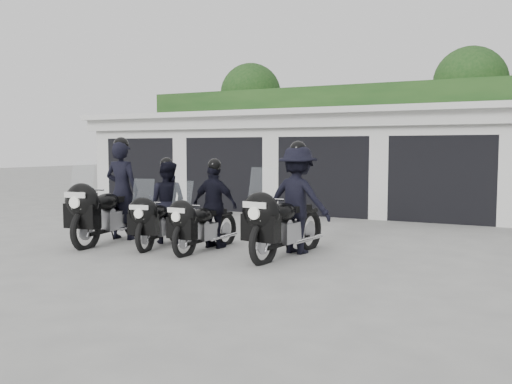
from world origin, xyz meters
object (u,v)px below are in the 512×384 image
at_px(police_bike_a, 112,199).
at_px(police_bike_b, 163,207).
at_px(police_bike_d, 293,205).
at_px(police_bike_c, 210,210).

distance_m(police_bike_a, police_bike_b, 1.13).
height_order(police_bike_a, police_bike_d, police_bike_a).
bearing_deg(police_bike_c, police_bike_d, 11.03).
height_order(police_bike_a, police_bike_b, police_bike_a).
xyz_separation_m(police_bike_a, police_bike_c, (2.18, 0.16, -0.12)).
bearing_deg(police_bike_c, police_bike_a, -172.32).
xyz_separation_m(police_bike_b, police_bike_d, (2.65, 0.17, 0.14)).
xyz_separation_m(police_bike_b, police_bike_c, (1.07, -0.03, -0.00)).
bearing_deg(police_bike_c, police_bike_b, -178.29).
xyz_separation_m(police_bike_c, police_bike_d, (1.57, 0.21, 0.15)).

